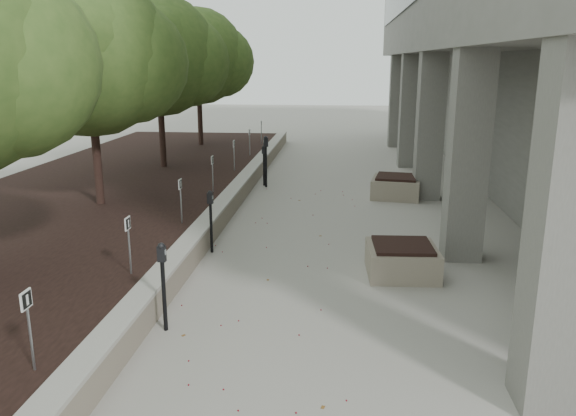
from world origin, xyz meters
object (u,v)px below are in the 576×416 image
at_px(crabapple_tree_3, 91,89).
at_px(parking_meter_2, 164,287).
at_px(parking_meter_4, 264,166).
at_px(parking_meter_5, 266,162).
at_px(planter_back, 396,186).
at_px(planter_front, 402,259).
at_px(crabapple_tree_4, 159,82).
at_px(crabapple_tree_5, 198,77).
at_px(parking_meter_3, 211,222).

xyz_separation_m(crabapple_tree_3, parking_meter_2, (3.37, -5.63, -2.46)).
bearing_deg(parking_meter_4, parking_meter_2, -79.53).
bearing_deg(parking_meter_5, parking_meter_2, -112.09).
distance_m(parking_meter_5, planter_back, 3.99).
relative_size(parking_meter_4, planter_front, 1.02).
bearing_deg(crabapple_tree_4, crabapple_tree_5, 90.00).
bearing_deg(crabapple_tree_4, parking_meter_5, -15.98).
bearing_deg(parking_meter_5, crabapple_tree_5, 99.24).
xyz_separation_m(parking_meter_2, parking_meter_5, (0.16, 9.62, 0.12)).
bearing_deg(planter_back, parking_meter_5, 166.21).
height_order(parking_meter_2, parking_meter_3, parking_meter_2).
distance_m(parking_meter_2, planter_back, 9.57).
xyz_separation_m(parking_meter_4, parking_meter_5, (0.09, -0.21, 0.16)).
relative_size(crabapple_tree_3, parking_meter_4, 4.33).
xyz_separation_m(crabapple_tree_5, planter_front, (6.96, -13.05, -2.83)).
bearing_deg(parking_meter_4, parking_meter_3, -80.77).
distance_m(planter_front, planter_back, 6.11).
distance_m(parking_meter_4, planter_front, 8.08).
distance_m(parking_meter_5, planter_front, 7.85).
height_order(crabapple_tree_3, parking_meter_2, crabapple_tree_3).
bearing_deg(crabapple_tree_3, crabapple_tree_5, 90.00).
distance_m(parking_meter_4, parking_meter_5, 0.28).
distance_m(crabapple_tree_3, planter_back, 8.46).
distance_m(crabapple_tree_4, parking_meter_3, 8.27).
height_order(parking_meter_4, planter_front, parking_meter_4).
bearing_deg(crabapple_tree_3, planter_back, 22.44).
height_order(planter_front, planter_back, planter_back).
xyz_separation_m(crabapple_tree_5, parking_meter_3, (3.25, -12.19, -2.48)).
relative_size(parking_meter_3, planter_front, 1.04).
xyz_separation_m(crabapple_tree_3, parking_meter_3, (3.25, -2.19, -2.48)).
bearing_deg(parking_meter_3, crabapple_tree_3, 155.60).
distance_m(parking_meter_2, planter_front, 4.44).
height_order(parking_meter_3, parking_meter_5, parking_meter_5).
bearing_deg(planter_front, parking_meter_2, -144.34).
xyz_separation_m(parking_meter_2, parking_meter_4, (0.07, 9.84, -0.03)).
bearing_deg(crabapple_tree_3, parking_meter_4, 50.78).
bearing_deg(crabapple_tree_4, parking_meter_2, -72.44).
relative_size(parking_meter_4, planter_back, 0.95).
relative_size(crabapple_tree_3, parking_meter_3, 4.24).
distance_m(crabapple_tree_5, parking_meter_4, 7.18).
xyz_separation_m(parking_meter_5, planter_front, (3.44, -7.04, -0.50)).
bearing_deg(planter_front, crabapple_tree_4, 130.84).
height_order(crabapple_tree_4, crabapple_tree_5, same).
height_order(crabapple_tree_4, planter_front, crabapple_tree_4).
bearing_deg(planter_back, planter_front, -93.88).
relative_size(crabapple_tree_3, planter_front, 4.41).
relative_size(parking_meter_2, planter_back, 1.01).
bearing_deg(parking_meter_5, planter_front, -85.13).
bearing_deg(crabapple_tree_5, crabapple_tree_3, -90.00).
distance_m(crabapple_tree_3, parking_meter_2, 7.01).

